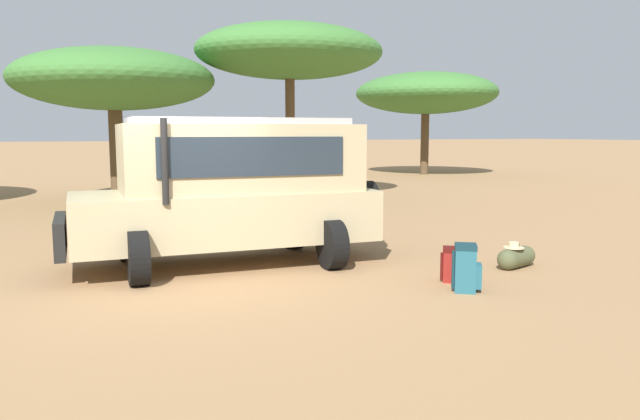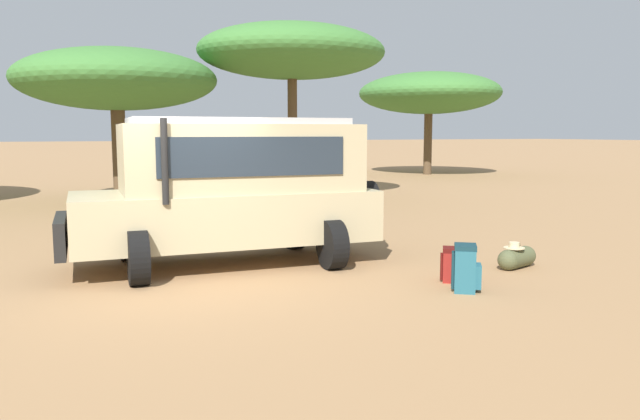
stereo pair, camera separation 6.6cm
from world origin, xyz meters
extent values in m
plane|color=#9E754C|center=(0.00, 0.00, 0.00)|extent=(320.00, 320.00, 0.00)
cube|color=tan|center=(0.93, 1.00, 0.82)|extent=(5.01, 2.19, 0.84)
cube|color=tan|center=(1.18, 0.98, 1.79)|extent=(3.92, 2.01, 1.10)
cube|color=#232D38|center=(-0.35, 1.08, 1.74)|extent=(0.15, 1.56, 0.77)
cube|color=#232D38|center=(1.12, 0.08, 1.84)|extent=(2.94, 0.22, 0.60)
cube|color=#232D38|center=(1.23, 1.89, 1.84)|extent=(2.94, 0.22, 0.60)
cube|color=#B7B7B7|center=(1.13, 0.99, 2.39)|extent=(3.53, 1.91, 0.10)
cube|color=black|center=(-1.64, 1.16, 0.65)|extent=(0.26, 1.62, 0.56)
cylinder|color=black|center=(-0.23, 0.10, 1.79)|extent=(0.10, 0.10, 1.25)
cylinder|color=black|center=(-0.65, 0.12, 0.40)|extent=(0.33, 0.82, 0.80)
cylinder|color=black|center=(-0.53, 2.06, 0.40)|extent=(0.33, 0.82, 0.80)
cylinder|color=black|center=(2.38, -0.06, 0.40)|extent=(0.33, 0.82, 0.80)
cylinder|color=black|center=(2.50, 1.88, 0.40)|extent=(0.33, 0.82, 0.80)
cylinder|color=black|center=(3.51, 0.84, 0.97)|extent=(0.26, 0.75, 0.74)
cube|color=maroon|center=(3.65, -1.59, 0.22)|extent=(0.44, 0.44, 0.45)
cube|color=maroon|center=(3.81, -1.71, 0.17)|extent=(0.20, 0.24, 0.25)
cube|color=#4D100E|center=(3.65, -1.59, 0.48)|extent=(0.44, 0.44, 0.07)
cylinder|color=#4D100E|center=(3.55, -1.43, 0.22)|extent=(0.04, 0.04, 0.38)
cylinder|color=#4D100E|center=(3.47, -1.55, 0.22)|extent=(0.04, 0.04, 0.38)
cube|color=#235B6B|center=(3.45, -2.12, 0.30)|extent=(0.46, 0.48, 0.60)
cube|color=#235B6B|center=(3.60, -2.23, 0.22)|extent=(0.23, 0.28, 0.33)
cube|color=#13323A|center=(3.45, -2.12, 0.63)|extent=(0.46, 0.47, 0.07)
cylinder|color=#13323A|center=(3.37, -1.96, 0.30)|extent=(0.04, 0.04, 0.51)
cylinder|color=#13323A|center=(3.27, -2.10, 0.30)|extent=(0.04, 0.04, 0.51)
cylinder|color=#4C5133|center=(5.17, -1.25, 0.17)|extent=(0.62, 0.48, 0.33)
sphere|color=#4C5133|center=(4.91, -1.33, 0.17)|extent=(0.33, 0.33, 0.33)
sphere|color=#4C5133|center=(5.43, -1.17, 0.17)|extent=(0.33, 0.33, 0.33)
torus|color=#2D301E|center=(5.17, -1.25, 0.35)|extent=(0.16, 0.07, 0.16)
cylinder|color=beige|center=(5.08, -1.28, 0.35)|extent=(0.34, 0.34, 0.02)
cylinder|color=beige|center=(5.08, -1.28, 0.39)|extent=(0.17, 0.17, 0.09)
cylinder|color=brown|center=(0.49, 11.66, 1.52)|extent=(0.44, 0.44, 3.04)
ellipsoid|color=#3D7533|center=(0.49, 11.66, 3.84)|extent=(6.20, 6.65, 1.89)
cylinder|color=brown|center=(5.92, 10.44, 2.05)|extent=(0.32, 0.32, 4.09)
ellipsoid|color=#3D7533|center=(5.92, 10.44, 4.85)|extent=(6.25, 5.62, 1.77)
cylinder|color=brown|center=(16.96, 18.71, 1.67)|extent=(0.43, 0.43, 3.33)
ellipsoid|color=#3D7533|center=(16.96, 18.71, 4.25)|extent=(7.16, 7.82, 2.15)
camera|label=1|loc=(-1.98, -9.02, 2.21)|focal=35.00mm
camera|label=2|loc=(-1.92, -9.04, 2.21)|focal=35.00mm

